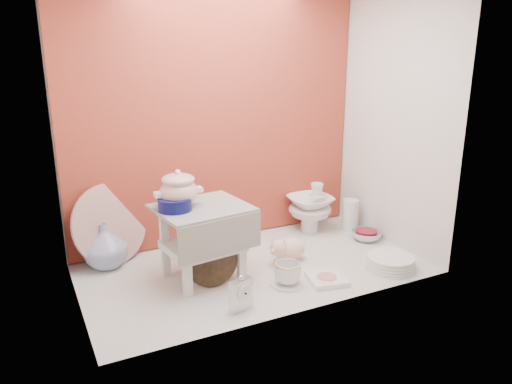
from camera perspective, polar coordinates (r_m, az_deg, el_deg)
ground at (r=2.71m, az=-0.19°, el=-8.69°), size 1.80×1.80×0.00m
niche_shell at (r=2.62m, az=-1.99°, el=11.60°), size 1.86×1.03×1.53m
step_stool at (r=2.55m, az=-6.11°, el=-5.78°), size 0.49×0.43×0.39m
soup_tureen at (r=2.46m, az=-8.88°, el=0.44°), size 0.25×0.25×0.19m
cobalt_bowl at (r=2.44m, az=-9.27°, el=-1.35°), size 0.17×0.17×0.06m
floral_platter at (r=2.81m, az=-16.37°, el=-3.60°), size 0.47×0.31×0.44m
blue_white_vase at (r=2.80m, az=-16.89°, el=-5.90°), size 0.30×0.30×0.25m
lacquer_tray at (r=2.49m, az=-5.17°, el=-7.73°), size 0.28×0.10×0.27m
mantel_clock at (r=2.29m, az=-1.73°, el=-11.46°), size 0.12×0.07×0.17m
plush_pig at (r=2.78m, az=3.82°, el=-6.49°), size 0.25×0.18×0.14m
teacup_saucer at (r=2.54m, az=3.59°, el=-10.48°), size 0.21×0.21×0.01m
gold_rim_teacup at (r=2.51m, az=3.62°, el=-9.26°), size 0.17×0.17×0.11m
lattice_dish at (r=2.59m, az=8.11°, el=-9.85°), size 0.22×0.22×0.03m
dinner_plate_stack at (r=2.78m, az=15.15°, el=-7.79°), size 0.35×0.35×0.07m
crystal_bowl at (r=3.14m, az=12.52°, el=-4.88°), size 0.23×0.23×0.06m
clear_glass_vase at (r=3.26m, az=10.73°, el=-2.61°), size 0.10×0.10×0.20m
porcelain_tower at (r=3.19m, az=6.21°, el=-1.77°), size 0.36×0.36×0.31m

